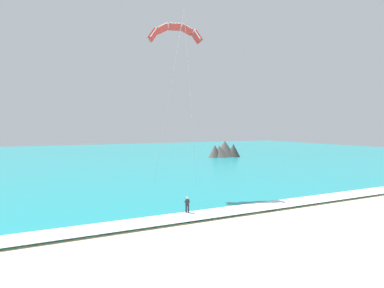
# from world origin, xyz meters

# --- Properties ---
(sea) EXTENTS (200.00, 120.00, 0.20)m
(sea) POSITION_xyz_m (0.00, 73.90, 0.10)
(sea) COLOR teal
(sea) RESTS_ON ground
(surf_foam) EXTENTS (200.00, 2.77, 0.04)m
(surf_foam) POSITION_xyz_m (0.00, 14.90, 0.22)
(surf_foam) COLOR white
(surf_foam) RESTS_ON sea
(surfboard) EXTENTS (0.93, 1.46, 0.09)m
(surfboard) POSITION_xyz_m (-5.83, 15.97, 0.03)
(surfboard) COLOR white
(surfboard) RESTS_ON ground
(kitesurfer) EXTENTS (0.65, 0.64, 1.69)m
(kitesurfer) POSITION_xyz_m (-5.82, 15.99, 0.94)
(kitesurfer) COLOR #232328
(kitesurfer) RESTS_ON ground
(kite_primary) EXTENTS (6.02, 9.89, 18.57)m
(kite_primary) POSITION_xyz_m (-3.05, 24.89, 18.74)
(kite_primary) COLOR red
(headland_right) EXTENTS (8.66, 6.40, 4.23)m
(headland_right) POSITION_xyz_m (26.32, 61.26, 1.85)
(headland_right) COLOR #47423D
(headland_right) RESTS_ON ground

